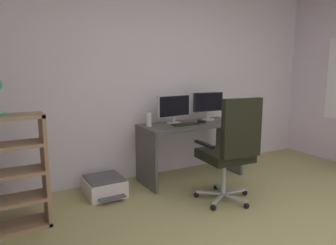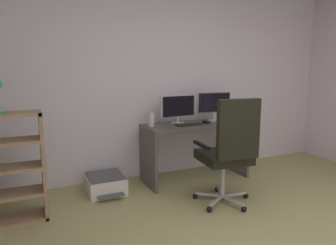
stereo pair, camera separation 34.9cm
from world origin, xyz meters
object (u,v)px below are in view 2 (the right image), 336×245
(computer_mouse, at_px, (206,122))
(office_chair, at_px, (229,149))
(desktop_speaker, at_px, (151,119))
(desk, at_px, (195,139))
(printer, at_px, (106,184))
(keyboard, at_px, (189,125))
(monitor_main, at_px, (178,107))
(monitor_secondary, at_px, (214,104))

(computer_mouse, distance_m, office_chair, 0.89)
(computer_mouse, relative_size, desktop_speaker, 0.59)
(desk, height_order, office_chair, office_chair)
(desktop_speaker, distance_m, printer, 0.94)
(desktop_speaker, bearing_deg, office_chair, -63.16)
(keyboard, bearing_deg, computer_mouse, 7.77)
(keyboard, height_order, printer, keyboard)
(keyboard, bearing_deg, desktop_speaker, 164.71)
(keyboard, bearing_deg, desk, 28.88)
(monitor_main, xyz_separation_m, desktop_speaker, (-0.39, -0.05, -0.13))
(office_chair, bearing_deg, monitor_secondary, 65.54)
(keyboard, relative_size, office_chair, 0.29)
(monitor_main, height_order, office_chair, office_chair)
(desk, height_order, monitor_main, monitor_main)
(desk, height_order, printer, desk)
(desk, xyz_separation_m, office_chair, (-0.10, -0.89, 0.09))
(office_chair, bearing_deg, monitor_main, 95.37)
(monitor_main, relative_size, desktop_speaker, 2.96)
(monitor_main, distance_m, computer_mouse, 0.41)
(monitor_secondary, xyz_separation_m, desktop_speaker, (-0.94, -0.05, -0.14))
(desktop_speaker, height_order, office_chair, office_chair)
(desk, xyz_separation_m, desktop_speaker, (-0.58, 0.07, 0.29))
(desk, distance_m, desktop_speaker, 0.65)
(monitor_secondary, bearing_deg, office_chair, -114.46)
(keyboard, bearing_deg, monitor_main, 109.53)
(keyboard, xyz_separation_m, printer, (-1.05, 0.09, -0.64))
(monitor_secondary, relative_size, office_chair, 0.39)
(monitor_main, distance_m, office_chair, 1.06)
(computer_mouse, bearing_deg, desktop_speaker, 162.71)
(printer, bearing_deg, desktop_speaker, 4.87)
(office_chair, bearing_deg, keyboard, 92.44)
(printer, bearing_deg, desk, -0.89)
(printer, bearing_deg, keyboard, -4.70)
(keyboard, distance_m, desktop_speaker, 0.48)
(computer_mouse, bearing_deg, monitor_main, 145.89)
(monitor_main, bearing_deg, computer_mouse, -25.48)
(computer_mouse, distance_m, desktop_speaker, 0.73)
(office_chair, xyz_separation_m, printer, (-1.09, 0.90, -0.52))
(monitor_secondary, height_order, office_chair, office_chair)
(computer_mouse, bearing_deg, office_chair, -114.18)
(desk, relative_size, desktop_speaker, 7.92)
(desktop_speaker, relative_size, printer, 0.32)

